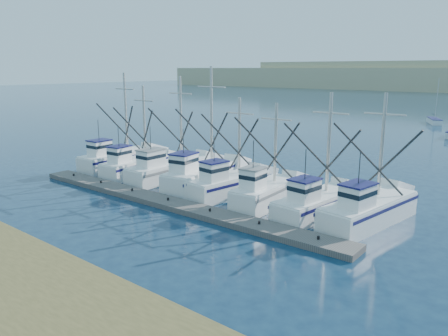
# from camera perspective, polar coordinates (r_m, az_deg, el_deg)

# --- Properties ---
(ground) EXTENTS (500.00, 500.00, 0.00)m
(ground) POSITION_cam_1_polar(r_m,az_deg,el_deg) (23.12, -5.72, -12.22)
(ground) COLOR #0D233C
(ground) RESTS_ON ground
(floating_dock) EXTENTS (28.86, 2.23, 0.38)m
(floating_dock) POSITION_cam_1_polar(r_m,az_deg,el_deg) (32.24, -7.31, -4.53)
(floating_dock) COLOR #67615C
(floating_dock) RESTS_ON ground
(trawler_fleet) EXTENTS (28.59, 8.86, 9.95)m
(trawler_fleet) POSITION_cam_1_polar(r_m,az_deg,el_deg) (35.54, -1.83, -1.46)
(trawler_fleet) COLOR white
(trawler_fleet) RESTS_ON ground
(sailboat_far) EXTENTS (3.85, 5.96, 8.10)m
(sailboat_far) POSITION_cam_1_polar(r_m,az_deg,el_deg) (87.93, 25.76, 5.56)
(sailboat_far) COLOR white
(sailboat_far) RESTS_ON ground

